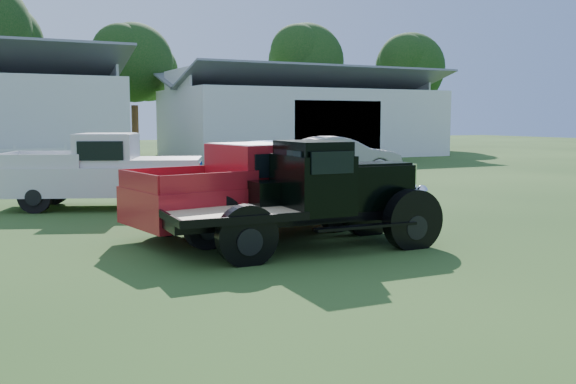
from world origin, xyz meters
name	(u,v)px	position (x,y,z in m)	size (l,w,h in m)	color
ground	(311,268)	(0.00, 0.00, 0.00)	(120.00, 120.00, 0.00)	#223F16
shed_right	(302,114)	(14.00, 27.00, 2.60)	(16.80, 9.20, 5.20)	beige
tree_c	(134,84)	(5.00, 33.00, 4.50)	(5.40, 5.40, 9.00)	#09330B
tree_d	(306,82)	(18.00, 34.00, 5.00)	(6.00, 6.00, 10.00)	#09330B
tree_e	(410,87)	(26.00, 32.00, 4.75)	(5.70, 5.70, 9.50)	#09330B
vintage_flatbed	(307,195)	(0.64, 1.32, 0.96)	(4.83, 1.91, 1.91)	black
red_pickup	(251,188)	(0.32, 3.11, 0.92)	(5.03, 1.93, 1.83)	#A4181F
white_pickup	(104,172)	(-1.58, 8.29, 0.94)	(5.13, 1.99, 1.89)	beige
misc_car_blue	(273,157)	(6.08, 14.40, 0.78)	(1.84, 4.58, 1.56)	#0D40A8
misc_car_grey	(340,157)	(8.56, 13.35, 0.79)	(1.68, 4.82, 1.59)	gray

